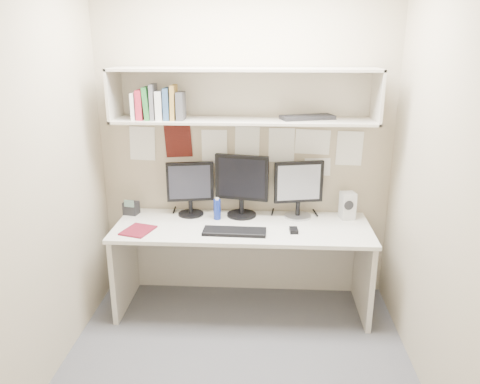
# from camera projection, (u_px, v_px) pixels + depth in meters

# --- Properties ---
(floor) EXTENTS (2.40, 2.00, 0.01)m
(floor) POSITION_uv_depth(u_px,v_px,m) (237.00, 356.00, 3.28)
(floor) COLOR #4A4A50
(floor) RESTS_ON ground
(wall_back) EXTENTS (2.40, 0.02, 2.60)m
(wall_back) POSITION_uv_depth(u_px,v_px,m) (245.00, 145.00, 3.83)
(wall_back) COLOR tan
(wall_back) RESTS_ON ground
(wall_front) EXTENTS (2.40, 0.02, 2.60)m
(wall_front) POSITION_uv_depth(u_px,v_px,m) (222.00, 246.00, 1.93)
(wall_front) COLOR tan
(wall_front) RESTS_ON ground
(wall_left) EXTENTS (0.02, 2.00, 2.60)m
(wall_left) POSITION_uv_depth(u_px,v_px,m) (47.00, 175.00, 2.95)
(wall_left) COLOR tan
(wall_left) RESTS_ON ground
(wall_right) EXTENTS (0.02, 2.00, 2.60)m
(wall_right) POSITION_uv_depth(u_px,v_px,m) (436.00, 182.00, 2.81)
(wall_right) COLOR tan
(wall_right) RESTS_ON ground
(desk) EXTENTS (2.00, 0.70, 0.73)m
(desk) POSITION_uv_depth(u_px,v_px,m) (242.00, 267.00, 3.78)
(desk) COLOR silver
(desk) RESTS_ON floor
(overhead_hutch) EXTENTS (2.00, 0.38, 0.40)m
(overhead_hutch) POSITION_uv_depth(u_px,v_px,m) (244.00, 94.00, 3.57)
(overhead_hutch) COLOR beige
(overhead_hutch) RESTS_ON wall_back
(pinned_papers) EXTENTS (1.92, 0.01, 0.48)m
(pinned_papers) POSITION_uv_depth(u_px,v_px,m) (245.00, 151.00, 3.84)
(pinned_papers) COLOR white
(pinned_papers) RESTS_ON wall_back
(monitor_left) EXTENTS (0.38, 0.21, 0.45)m
(monitor_left) POSITION_uv_depth(u_px,v_px,m) (190.00, 186.00, 3.83)
(monitor_left) COLOR black
(monitor_left) RESTS_ON desk
(monitor_center) EXTENTS (0.44, 0.24, 0.51)m
(monitor_center) POSITION_uv_depth(u_px,v_px,m) (242.00, 184.00, 3.80)
(monitor_center) COLOR black
(monitor_center) RESTS_ON desk
(monitor_right) EXTENTS (0.40, 0.22, 0.47)m
(monitor_right) POSITION_uv_depth(u_px,v_px,m) (299.00, 187.00, 3.78)
(monitor_right) COLOR #A5A5AA
(monitor_right) RESTS_ON desk
(keyboard) EXTENTS (0.48, 0.18, 0.02)m
(keyboard) POSITION_uv_depth(u_px,v_px,m) (234.00, 232.00, 3.52)
(keyboard) COLOR black
(keyboard) RESTS_ON desk
(mouse) EXTENTS (0.07, 0.10, 0.03)m
(mouse) POSITION_uv_depth(u_px,v_px,m) (294.00, 230.00, 3.53)
(mouse) COLOR black
(mouse) RESTS_ON desk
(speaker) EXTENTS (0.13, 0.13, 0.22)m
(speaker) POSITION_uv_depth(u_px,v_px,m) (348.00, 205.00, 3.78)
(speaker) COLOR #B6B6B1
(speaker) RESTS_ON desk
(blue_bottle) EXTENTS (0.06, 0.06, 0.18)m
(blue_bottle) POSITION_uv_depth(u_px,v_px,m) (217.00, 209.00, 3.77)
(blue_bottle) COLOR navy
(blue_bottle) RESTS_ON desk
(maroon_notebook) EXTENTS (0.26, 0.29, 0.01)m
(maroon_notebook) POSITION_uv_depth(u_px,v_px,m) (138.00, 230.00, 3.55)
(maroon_notebook) COLOR maroon
(maroon_notebook) RESTS_ON desk
(desk_phone) EXTENTS (0.13, 0.12, 0.14)m
(desk_phone) POSITION_uv_depth(u_px,v_px,m) (131.00, 208.00, 3.89)
(desk_phone) COLOR black
(desk_phone) RESTS_ON desk
(book_stack) EXTENTS (0.39, 0.16, 0.27)m
(book_stack) POSITION_uv_depth(u_px,v_px,m) (159.00, 104.00, 3.52)
(book_stack) COLOR white
(book_stack) RESTS_ON overhead_hutch
(hutch_tray) EXTENTS (0.44, 0.27, 0.03)m
(hutch_tray) POSITION_uv_depth(u_px,v_px,m) (307.00, 117.00, 3.56)
(hutch_tray) COLOR black
(hutch_tray) RESTS_ON overhead_hutch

